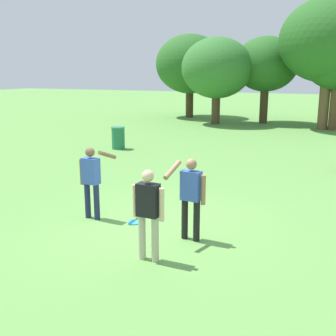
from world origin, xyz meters
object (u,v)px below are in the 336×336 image
Objects in this scene: person_thrower at (91,177)px; tree_tall_left at (190,64)px; person_catcher at (191,193)px; tree_far_right at (266,65)px; tree_slender_mid at (329,40)px; trash_can_beside_table at (118,138)px; tree_broad_center at (217,68)px; person_bystander at (148,209)px; frisbee at (134,222)px.

person_thrower is 0.28× the size of tree_tall_left.
tree_far_right is at bearing 98.19° from person_catcher.
tree_slender_mid reaches higher than person_catcher.
trash_can_beside_table is at bearing -106.97° from tree_far_right.
person_catcher is at bearing -72.98° from tree_broad_center.
tree_tall_left is 10.08m from tree_slender_mid.
trash_can_beside_table is 0.18× the size of tree_broad_center.
tree_far_right is at bearing 73.03° from trash_can_beside_table.
tree_slender_mid is at bearing -22.82° from tree_far_right.
person_thrower is at bearing -80.23° from tree_broad_center.
tree_tall_left is at bearing 106.34° from person_thrower.
trash_can_beside_table is at bearing 129.63° from person_catcher.
tree_far_right is 4.30m from tree_slender_mid.
tree_slender_mid reaches higher than tree_broad_center.
trash_can_beside_table is at bearing 124.50° from person_bystander.
tree_broad_center is at bearing 107.02° from person_catcher.
tree_broad_center is at bearing 99.77° from person_thrower.
person_catcher is 1.19m from person_bystander.
person_bystander is 1.71× the size of trash_can_beside_table.
tree_tall_left reaches higher than tree_broad_center.
tree_slender_mid reaches higher than tree_far_right.
tree_broad_center is 3.23m from tree_far_right.
person_thrower is at bearing -73.66° from tree_tall_left.
trash_can_beside_table is 0.16× the size of tree_tall_left.
person_catcher is at bearing -50.37° from trash_can_beside_table.
tree_far_right is at bearing 157.18° from tree_slender_mid.
trash_can_beside_table is at bearing -95.54° from tree_broad_center.
frisbee is at bearing -77.08° from tree_broad_center.
tree_slender_mid is (0.92, 18.32, 4.02)m from person_catcher.
tree_broad_center is (0.99, 10.23, 3.02)m from trash_can_beside_table.
person_bystander is at bearing -93.67° from tree_slender_mid.
tree_slender_mid is (3.79, -1.59, 1.25)m from tree_far_right.
tree_slender_mid is at bearing -17.21° from tree_tall_left.
trash_can_beside_table is (-6.54, 7.89, -0.48)m from person_catcher.
tree_broad_center is 0.98× the size of tree_far_right.
trash_can_beside_table is at bearing 123.88° from frisbee.
tree_broad_center is 6.64m from tree_slender_mid.
person_catcher is (2.46, -0.21, 0.00)m from person_thrower.
tree_slender_mid is (3.38, 18.11, 4.02)m from person_thrower.
tree_far_right is at bearing 91.18° from person_thrower.
tree_broad_center reaches higher than person_thrower.
person_catcher is at bearing -92.88° from tree_slender_mid.
tree_broad_center is (-5.22, 19.26, 2.56)m from person_bystander.
trash_can_beside_table is at bearing -125.57° from tree_slender_mid.
tree_broad_center is at bearing 102.92° from frisbee.
trash_can_beside_table is at bearing -81.07° from tree_tall_left.
person_bystander is 5.53× the size of frisbee.
tree_broad_center reaches higher than frisbee.
tree_tall_left is (-8.64, 21.28, 2.86)m from person_catcher.
tree_broad_center is (3.10, -3.16, -0.32)m from tree_tall_left.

